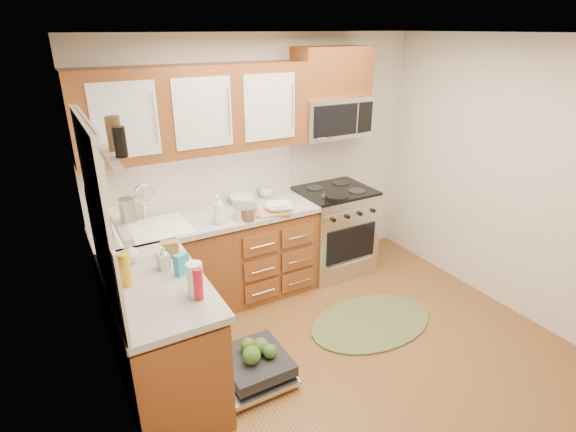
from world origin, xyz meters
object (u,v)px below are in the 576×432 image
sink (154,242)px  cup (266,192)px  range (334,230)px  bowl_b (242,199)px  paper_towel_roll (195,279)px  rug (371,322)px  stock_pot (246,213)px  cutting_board (273,212)px  upper_cabinets (196,110)px  skillet (337,197)px  microwave (332,116)px  bowl_a (279,208)px  dishwasher (251,368)px

sink → cup: size_ratio=4.62×
range → bowl_b: bowl_b is taller
sink → paper_towel_roll: paper_towel_roll is taller
rug → stock_pot: (-0.86, 0.83, 0.98)m
rug → cutting_board: bearing=125.4°
upper_cabinets → skillet: size_ratio=8.42×
skillet → sink: bearing=172.3°
rug → microwave: bearing=76.9°
bowl_a → paper_towel_roll: bearing=-138.7°
upper_cabinets → cutting_board: 1.14m
stock_pot → cutting_board: size_ratio=0.66×
microwave → dishwasher: bearing=-140.9°
stock_pot → sink: bearing=166.2°
skillet → rug: bearing=-98.2°
sink → bowl_a: 1.18m
microwave → bowl_a: bearing=-158.8°
dishwasher → stock_pot: bearing=65.9°
upper_cabinets → microwave: (1.41, -0.02, -0.18)m
skillet → microwave: bearing=67.3°
rug → skillet: (0.11, 0.78, 0.96)m
upper_cabinets → bowl_a: (0.63, -0.32, -0.92)m
upper_cabinets → dishwasher: bearing=-96.0°
dishwasher → paper_towel_roll: size_ratio=3.04×
rug → cutting_board: size_ratio=3.87×
stock_pot → microwave: bearing=16.2°
microwave → dishwasher: size_ratio=1.09×
stock_pot → cup: size_ratio=1.54×
cutting_board → paper_towel_roll: bearing=-137.5°
rug → sink: bearing=148.3°
cutting_board → cup: (0.14, 0.43, 0.04)m
bowl_a → cup: bearing=81.5°
stock_pot → cutting_board: stock_pot is taller
paper_towel_roll → cup: size_ratio=1.71×
upper_cabinets → bowl_b: 1.00m
stock_pot → cup: (0.41, 0.43, -0.01)m
stock_pot → skillet: bearing=-2.5°
rug → stock_pot: bearing=136.0°
sink → cutting_board: cutting_board is taller
dishwasher → skillet: 1.86m
microwave → stock_pot: (-1.13, -0.33, -0.71)m
microwave → sink: (-1.93, -0.13, -0.90)m
sink → bowl_a: bearing=-8.4°
upper_cabinets → paper_towel_roll: 1.66m
rug → cutting_board: cutting_board is taller
bowl_b → skillet: bearing=-26.5°
skillet → stock_pot: bearing=177.5°
cutting_board → dishwasher: bearing=-126.7°
paper_towel_roll → bowl_b: 1.66m
paper_towel_roll → dishwasher: bearing=9.6°
microwave → skillet: 0.83m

